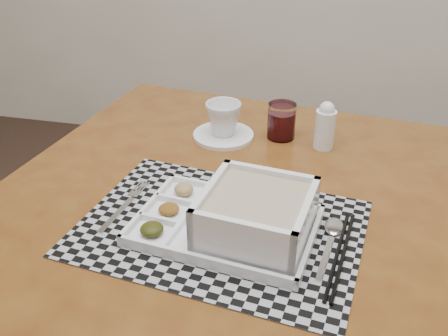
{
  "coord_description": "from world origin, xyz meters",
  "views": [
    {
      "loc": [
        0.77,
        0.05,
        1.29
      ],
      "look_at": [
        0.59,
        0.82,
        0.83
      ],
      "focal_mm": 40.0,
      "sensor_mm": 36.0,
      "label": 1
    }
  ],
  "objects_px": {
    "serving_tray": "(247,219)",
    "creamer_bottle": "(325,126)",
    "dining_table": "(236,224)",
    "cup": "(223,119)",
    "juice_glass": "(281,122)"
  },
  "relations": [
    {
      "from": "cup",
      "to": "juice_glass",
      "type": "height_order",
      "value": "cup"
    },
    {
      "from": "serving_tray",
      "to": "juice_glass",
      "type": "distance_m",
      "value": 0.41
    },
    {
      "from": "juice_glass",
      "to": "serving_tray",
      "type": "bearing_deg",
      "value": -91.14
    },
    {
      "from": "serving_tray",
      "to": "creamer_bottle",
      "type": "bearing_deg",
      "value": 73.29
    },
    {
      "from": "juice_glass",
      "to": "creamer_bottle",
      "type": "xyz_separation_m",
      "value": [
        0.11,
        -0.03,
        0.02
      ]
    },
    {
      "from": "dining_table",
      "to": "serving_tray",
      "type": "relative_size",
      "value": 3.16
    },
    {
      "from": "cup",
      "to": "juice_glass",
      "type": "distance_m",
      "value": 0.14
    },
    {
      "from": "dining_table",
      "to": "creamer_bottle",
      "type": "relative_size",
      "value": 9.37
    },
    {
      "from": "dining_table",
      "to": "serving_tray",
      "type": "height_order",
      "value": "serving_tray"
    },
    {
      "from": "cup",
      "to": "creamer_bottle",
      "type": "distance_m",
      "value": 0.24
    },
    {
      "from": "dining_table",
      "to": "serving_tray",
      "type": "bearing_deg",
      "value": -71.07
    },
    {
      "from": "dining_table",
      "to": "creamer_bottle",
      "type": "distance_m",
      "value": 0.32
    },
    {
      "from": "serving_tray",
      "to": "juice_glass",
      "type": "relative_size",
      "value": 3.91
    },
    {
      "from": "serving_tray",
      "to": "cup",
      "type": "xyz_separation_m",
      "value": [
        -0.13,
        0.38,
        0.01
      ]
    },
    {
      "from": "cup",
      "to": "creamer_bottle",
      "type": "xyz_separation_m",
      "value": [
        0.24,
        0.0,
        0.01
      ]
    }
  ]
}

